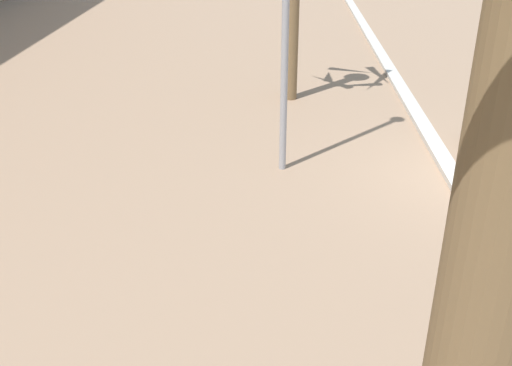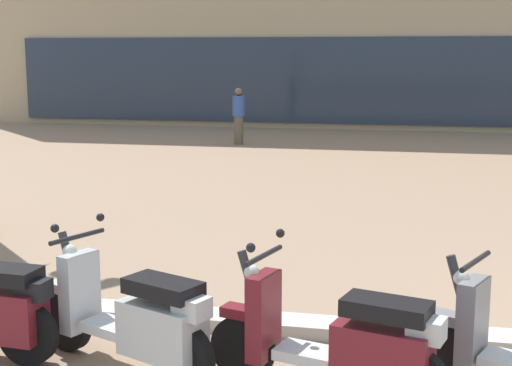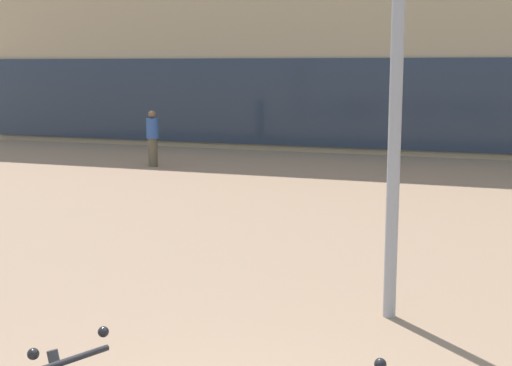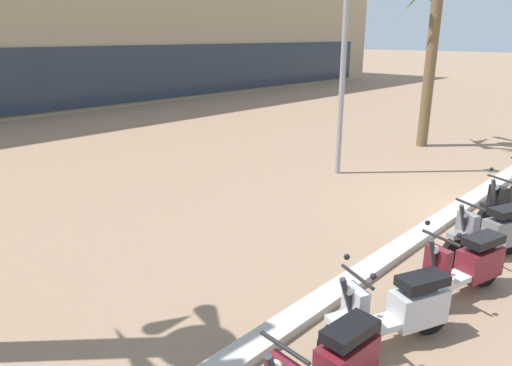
# 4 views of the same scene
# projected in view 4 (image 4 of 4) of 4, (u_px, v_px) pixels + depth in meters

# --- Properties ---
(ground_plane) EXTENTS (200.00, 200.00, 0.00)m
(ground_plane) POSITION_uv_depth(u_px,v_px,m) (487.00, 214.00, 9.56)
(ground_plane) COLOR #93755B
(curb_strip) EXTENTS (60.00, 0.36, 0.12)m
(curb_strip) POSITION_uv_depth(u_px,v_px,m) (464.00, 205.00, 9.86)
(curb_strip) COLOR #BCB7AD
(curb_strip) RESTS_ON ground
(scooter_silver_lead_nearest) EXTENTS (1.73, 0.91, 1.17)m
(scooter_silver_lead_nearest) POSITION_uv_depth(u_px,v_px,m) (399.00, 310.00, 5.42)
(scooter_silver_lead_nearest) COLOR black
(scooter_silver_lead_nearest) RESTS_ON ground
(scooter_maroon_second_in_line) EXTENTS (1.81, 0.77, 1.17)m
(scooter_maroon_second_in_line) POSITION_uv_depth(u_px,v_px,m) (466.00, 266.00, 6.45)
(scooter_maroon_second_in_line) COLOR black
(scooter_maroon_second_in_line) RESTS_ON ground
(scooter_grey_far_back) EXTENTS (1.66, 0.88, 1.04)m
(scooter_grey_far_back) POSITION_uv_depth(u_px,v_px,m) (492.00, 233.00, 7.53)
(scooter_grey_far_back) COLOR black
(scooter_grey_far_back) RESTS_ON ground
(palm_tree_near_sign) EXTENTS (2.48, 2.57, 5.75)m
(palm_tree_near_sign) POSITION_uv_depth(u_px,v_px,m) (437.00, 6.00, 14.13)
(palm_tree_near_sign) COLOR brown
(palm_tree_near_sign) RESTS_ON ground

